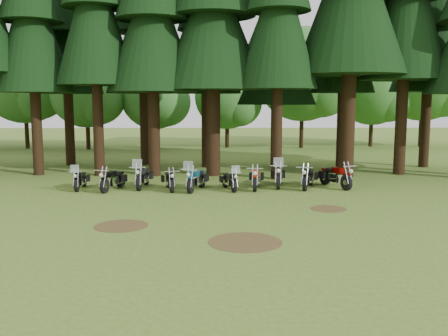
% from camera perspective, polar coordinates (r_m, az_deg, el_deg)
% --- Properties ---
extents(ground, '(120.00, 120.00, 0.00)m').
position_cam_1_polar(ground, '(18.69, -1.42, -5.08)').
color(ground, '#496B20').
rests_on(ground, ground).
extents(pine_back_1, '(4.52, 4.52, 16.22)m').
position_cam_1_polar(pine_back_1, '(34.35, -17.74, 16.66)').
color(pine_back_1, black).
rests_on(pine_back_1, ground).
extents(pine_back_2, '(4.85, 4.85, 16.30)m').
position_cam_1_polar(pine_back_2, '(33.42, -9.29, 17.26)').
color(pine_back_2, black).
rests_on(pine_back_2, ground).
extents(pine_back_3, '(4.35, 4.35, 16.20)m').
position_cam_1_polar(pine_back_3, '(31.68, -2.11, 17.78)').
color(pine_back_3, black).
rests_on(pine_back_3, ground).
extents(pine_back_4, '(4.94, 4.94, 13.78)m').
position_cam_1_polar(pine_back_4, '(32.00, 6.11, 15.01)').
color(pine_back_4, black).
rests_on(pine_back_4, ground).
extents(pine_back_5, '(3.94, 3.94, 16.33)m').
position_cam_1_polar(pine_back_5, '(32.60, 13.63, 17.42)').
color(pine_back_5, black).
rests_on(pine_back_5, ground).
extents(pine_back_6, '(4.59, 4.59, 16.58)m').
position_cam_1_polar(pine_back_6, '(34.25, 22.64, 16.83)').
color(pine_back_6, black).
rests_on(pine_back_6, ground).
extents(decid_1, '(7.91, 7.69, 9.88)m').
position_cam_1_polar(decid_1, '(46.87, -21.56, 9.20)').
color(decid_1, black).
rests_on(decid_1, ground).
extents(decid_2, '(6.72, 6.53, 8.40)m').
position_cam_1_polar(decid_2, '(44.28, -15.12, 8.46)').
color(decid_2, black).
rests_on(decid_2, ground).
extents(decid_3, '(6.12, 5.95, 7.65)m').
position_cam_1_polar(decid_3, '(43.63, -7.61, 8.08)').
color(decid_3, black).
rests_on(decid_3, ground).
extents(decid_4, '(5.93, 5.76, 7.41)m').
position_cam_1_polar(decid_4, '(44.58, 0.71, 7.96)').
color(decid_4, black).
rests_on(decid_4, ground).
extents(decid_5, '(8.45, 8.21, 10.56)m').
position_cam_1_polar(decid_5, '(44.76, 9.51, 10.24)').
color(decid_5, black).
rests_on(decid_5, ground).
extents(decid_6, '(7.06, 6.86, 8.82)m').
position_cam_1_polar(decid_6, '(47.61, 17.05, 8.61)').
color(decid_6, black).
rests_on(decid_6, ground).
extents(decid_7, '(8.44, 8.20, 10.55)m').
position_cam_1_polar(decid_7, '(49.10, 22.35, 9.53)').
color(decid_7, black).
rests_on(decid_7, ground).
extents(dirt_patch_0, '(1.80, 1.80, 0.01)m').
position_cam_1_polar(dirt_patch_0, '(17.02, -11.66, -6.49)').
color(dirt_patch_0, '#4C3D1E').
rests_on(dirt_patch_0, ground).
extents(dirt_patch_1, '(1.40, 1.40, 0.01)m').
position_cam_1_polar(dirt_patch_1, '(19.68, 11.84, -4.58)').
color(dirt_patch_1, '#4C3D1E').
rests_on(dirt_patch_1, ground).
extents(dirt_patch_2, '(2.20, 2.20, 0.01)m').
position_cam_1_polar(dirt_patch_2, '(14.84, 2.44, -8.44)').
color(dirt_patch_2, '#4C3D1E').
rests_on(dirt_patch_2, ground).
extents(motorcycle_0, '(0.38, 2.03, 1.28)m').
position_cam_1_polar(motorcycle_0, '(24.43, -16.10, -1.35)').
color(motorcycle_0, black).
rests_on(motorcycle_0, ground).
extents(motorcycle_1, '(0.78, 2.19, 0.91)m').
position_cam_1_polar(motorcycle_1, '(23.76, -12.58, -1.39)').
color(motorcycle_1, black).
rests_on(motorcycle_1, ground).
extents(motorcycle_2, '(0.52, 2.42, 1.52)m').
position_cam_1_polar(motorcycle_2, '(24.14, -9.27, -1.06)').
color(motorcycle_2, black).
rests_on(motorcycle_2, ground).
extents(motorcycle_3, '(0.58, 2.10, 0.86)m').
position_cam_1_polar(motorcycle_3, '(23.40, -6.25, -1.45)').
color(motorcycle_3, black).
rests_on(motorcycle_3, ground).
extents(motorcycle_4, '(0.97, 2.35, 1.50)m').
position_cam_1_polar(motorcycle_4, '(23.18, -3.18, -1.35)').
color(motorcycle_4, black).
rests_on(motorcycle_4, ground).
extents(motorcycle_5, '(0.77, 2.01, 1.28)m').
position_cam_1_polar(motorcycle_5, '(23.25, 0.64, -1.49)').
color(motorcycle_5, black).
rests_on(motorcycle_5, ground).
extents(motorcycle_6, '(0.46, 2.32, 0.94)m').
position_cam_1_polar(motorcycle_6, '(23.67, 3.66, -1.21)').
color(motorcycle_6, black).
rests_on(motorcycle_6, ground).
extents(motorcycle_7, '(0.62, 2.48, 1.56)m').
position_cam_1_polar(motorcycle_7, '(24.32, 6.20, -0.91)').
color(motorcycle_7, black).
rests_on(motorcycle_7, ground).
extents(motorcycle_8, '(0.95, 2.27, 0.96)m').
position_cam_1_polar(motorcycle_8, '(24.11, 9.59, -1.12)').
color(motorcycle_8, black).
rests_on(motorcycle_8, ground).
extents(motorcycle_9, '(1.06, 2.33, 1.00)m').
position_cam_1_polar(motorcycle_9, '(24.52, 12.61, -1.01)').
color(motorcycle_9, black).
rests_on(motorcycle_9, ground).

